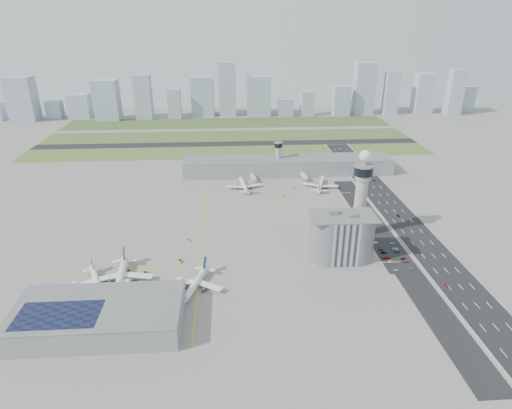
{
  "coord_description": "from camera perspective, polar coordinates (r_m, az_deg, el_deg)",
  "views": [
    {
      "loc": [
        -19.47,
        -263.2,
        145.77
      ],
      "look_at": [
        0.0,
        35.0,
        15.0
      ],
      "focal_mm": 30.0,
      "sensor_mm": 36.0,
      "label": 1
    }
  ],
  "objects": [
    {
      "name": "skyline_bldg_12",
      "position": [
        718.67,
        11.27,
        13.4
      ],
      "size": [
        26.14,
        20.92,
        46.89
      ],
      "primitive_type": "cube",
      "color": "#9EADC1",
      "rests_on": "ground"
    },
    {
      "name": "taxiway_line_h_0",
      "position": [
        275.78,
        -7.52,
        -8.5
      ],
      "size": [
        260.0,
        0.6,
        0.01
      ],
      "primitive_type": "cube",
      "color": "yellow",
      "rests_on": "ground"
    },
    {
      "name": "airplane_far_a",
      "position": [
        397.3,
        -1.62,
        2.93
      ],
      "size": [
        37.65,
        42.58,
        10.77
      ],
      "primitive_type": null,
      "rotation": [
        0.0,
        0.0,
        1.71
      ],
      "color": "white",
      "rests_on": "ground"
    },
    {
      "name": "terminal_pier",
      "position": [
        437.76,
        4.28,
        5.21
      ],
      "size": [
        210.0,
        32.0,
        15.8
      ],
      "color": "gray",
      "rests_on": "ground"
    },
    {
      "name": "skyline_bldg_7",
      "position": [
        710.63,
        -7.13,
        14.13
      ],
      "size": [
        35.76,
        28.61,
        61.22
      ],
      "primitive_type": "cube",
      "color": "#9EADC1",
      "rests_on": "ground"
    },
    {
      "name": "car_hw_1",
      "position": [
        360.39,
        18.43,
        -1.42
      ],
      "size": [
        1.77,
        3.66,
        1.16
      ],
      "primitive_type": "imported",
      "rotation": [
        0.0,
        0.0,
        0.16
      ],
      "color": "black",
      "rests_on": "ground"
    },
    {
      "name": "skyline_bldg_8",
      "position": [
        702.52,
        -3.82,
        15.06
      ],
      "size": [
        26.33,
        21.06,
        83.39
      ],
      "primitive_type": "cube",
      "color": "#9EADC1",
      "rests_on": "ground"
    },
    {
      "name": "tug_0",
      "position": [
        280.48,
        -16.61,
        -8.55
      ],
      "size": [
        4.15,
        4.07,
        2.0
      ],
      "primitive_type": null,
      "rotation": [
        0.0,
        0.0,
        2.3
      ],
      "color": "gold",
      "rests_on": "ground"
    },
    {
      "name": "skyline_bldg_6",
      "position": [
        697.14,
        -10.81,
        13.05
      ],
      "size": [
        20.04,
        16.03,
        45.2
      ],
      "primitive_type": "cube",
      "color": "#9EADC1",
      "rests_on": "ground"
    },
    {
      "name": "skyline_bldg_17",
      "position": [
        822.21,
        26.22,
        12.53
      ],
      "size": [
        22.64,
        18.11,
        41.06
      ],
      "primitive_type": "cube",
      "color": "#9EADC1",
      "rests_on": "ground"
    },
    {
      "name": "tug_4",
      "position": [
        378.01,
        3.6,
        1.04
      ],
      "size": [
        2.66,
        3.37,
        1.74
      ],
      "primitive_type": null,
      "rotation": [
        0.0,
        0.0,
        -2.92
      ],
      "color": "yellow",
      "rests_on": "ground"
    },
    {
      "name": "car_lot_0",
      "position": [
        285.32,
        18.16,
        -8.28
      ],
      "size": [
        3.45,
        1.5,
        1.16
      ],
      "primitive_type": "imported",
      "rotation": [
        0.0,
        0.0,
        1.61
      ],
      "color": "#B9BBC1",
      "rests_on": "ground"
    },
    {
      "name": "taxiway_line_v",
      "position": [
        328.08,
        -6.94,
        -2.93
      ],
      "size": [
        0.6,
        260.0,
        0.01
      ],
      "primitive_type": "cube",
      "color": "yellow",
      "rests_on": "ground"
    },
    {
      "name": "ground",
      "position": [
        301.5,
        0.44,
        -5.28
      ],
      "size": [
        1000.0,
        1000.0,
        0.0
      ],
      "primitive_type": "plane",
      "color": "gray"
    },
    {
      "name": "car_hw_2",
      "position": [
        432.19,
        15.5,
        3.12
      ],
      "size": [
        2.62,
        4.52,
        1.18
      ],
      "primitive_type": "imported",
      "rotation": [
        0.0,
        0.0,
        0.16
      ],
      "color": "navy",
      "rests_on": "ground"
    },
    {
      "name": "jet_bridge_far_1",
      "position": [
        426.29,
        6.15,
        3.91
      ],
      "size": [
        5.39,
        14.31,
        5.7
      ],
      "primitive_type": null,
      "rotation": [
        0.0,
        0.0,
        -1.4
      ],
      "color": "silver",
      "rests_on": "ground"
    },
    {
      "name": "car_hw_4",
      "position": [
        481.86,
        11.98,
        5.58
      ],
      "size": [
        1.79,
        3.59,
        1.17
      ],
      "primitive_type": "imported",
      "rotation": [
        0.0,
        0.0,
        -0.12
      ],
      "color": "gray",
      "rests_on": "ground"
    },
    {
      "name": "grass_strip_0",
      "position": [
        509.49,
        -3.67,
        6.96
      ],
      "size": [
        480.0,
        50.0,
        0.08
      ],
      "primitive_type": "cube",
      "color": "#586F34",
      "rests_on": "ground"
    },
    {
      "name": "control_tower",
      "position": [
        306.89,
        13.88,
        1.76
      ],
      "size": [
        14.0,
        14.0,
        64.5
      ],
      "color": "#ADAAA5",
      "rests_on": "ground"
    },
    {
      "name": "taxiway_line_h_2",
      "position": [
        382.65,
        -6.53,
        1.08
      ],
      "size": [
        260.0,
        0.6,
        0.01
      ],
      "primitive_type": "cube",
      "color": "yellow",
      "rests_on": "ground"
    },
    {
      "name": "skyline_bldg_5",
      "position": [
        704.27,
        -14.81,
        13.71
      ],
      "size": [
        25.49,
        20.39,
        66.89
      ],
      "primitive_type": "cube",
      "color": "#9EADC1",
      "rests_on": "ground"
    },
    {
      "name": "highway",
      "position": [
        329.53,
        20.86,
        -4.3
      ],
      "size": [
        28.0,
        500.0,
        0.1
      ],
      "primitive_type": "cube",
      "color": "black",
      "rests_on": "ground"
    },
    {
      "name": "skyline_bldg_15",
      "position": [
        777.9,
        21.42,
        13.64
      ],
      "size": [
        30.25,
        24.2,
        63.4
      ],
      "primitive_type": "cube",
      "color": "#9EADC1",
      "rests_on": "ground"
    },
    {
      "name": "car_lot_6",
      "position": [
        289.93,
        20.04,
        -8.03
      ],
      "size": [
        4.13,
        2.2,
        1.1
      ],
      "primitive_type": "imported",
      "rotation": [
        0.0,
        0.0,
        1.67
      ],
      "color": "gray",
      "rests_on": "ground"
    },
    {
      "name": "jet_bridge_near_0",
      "position": [
        264.69,
        -24.24,
        -11.44
      ],
      "size": [
        5.39,
        14.31,
        5.7
      ],
      "primitive_type": null,
      "rotation": [
        0.0,
        0.0,
        1.4
      ],
      "color": "silver",
      "rests_on": "ground"
    },
    {
      "name": "car_lot_4",
      "position": [
        305.63,
        16.35,
        -5.79
      ],
      "size": [
        3.3,
        1.54,
        1.09
      ],
      "primitive_type": "imported",
      "rotation": [
        0.0,
        0.0,
        1.65
      ],
      "color": "navy",
      "rests_on": "ground"
    },
    {
      "name": "taxiway_line_h_1",
      "position": [
        328.08,
        -6.94,
        -2.93
      ],
      "size": [
        260.0,
        0.6,
        0.01
      ],
      "primitive_type": "cube",
      "color": "yellow",
      "rests_on": "ground"
    },
    {
      "name": "skyline_bldg_2",
      "position": [
        756.4,
        -25.25,
        11.36
      ],
      "size": [
        22.81,
        18.25,
        26.79
      ],
      "primitive_type": "cube",
      "color": "#9EADC1",
      "rests_on": "ground"
    },
    {
      "name": "grass_strip_1",
      "position": [
        581.75,
        -3.72,
        9.08
      ],
      "size": [
        480.0,
        60.0,
        0.08
      ],
      "primitive_type": "cube",
      "color": "#4A6630",
      "rests_on": "ground"
    },
    {
      "name": "landside_road",
      "position": [
        311.98,
        17.37,
        -5.4
      ],
      "size": [
        18.0,
        260.0,
        0.08
      ],
      "primitive_type": "cube",
      "color": "black",
      "rests_on": "ground"
    },
    {
      "name": "jet_bridge_near_1",
      "position": [
        255.63,
        -17.81,
        -11.67
      ],
      "size": [
        5.39,
        14.31,
        5.7
      ],
      "primitive_type": null,
      "rotation": [
        0.0,
        0.0,
        1.4
      ],
      "color": "silver",
      "rests_on": "ground"
    },
    {
      "name": "airplane_near_a",
      "position": [
        272.24,
        -20.56,
        -9.22
      ],
      "size": [
        41.5,
        44.32,
        9.91
      ],
      "primitive_type": null,
      "rotation": [
        0.0,
        0.0,
        -1.17
      ],
      "color": "white",
      "rests_on": "ground"
    },
    {
      "name": "barrier_right",
      "position": [
        335.25,
        23.06,
        -4.08
      ],
      "size": [
        0.6,
        500.0,
        1.2
      ],
      "primitive_type": "cube",
      "color": "#9E9E99",
      "rests_on": "ground"
    },
    {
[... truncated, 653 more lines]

